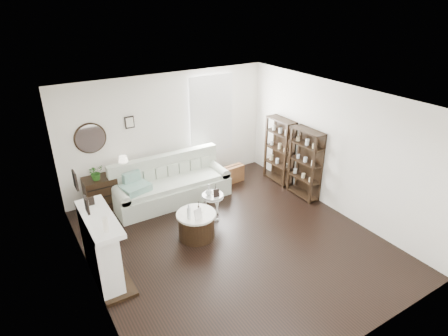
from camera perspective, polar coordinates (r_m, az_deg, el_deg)
room at (r=8.92m, az=-4.04°, el=7.72°), size 5.50×5.50×5.50m
fireplace at (r=6.42m, az=-18.16°, el=-11.78°), size 0.50×1.40×1.84m
shelf_unit_far at (r=9.14m, az=8.45°, el=2.64°), size 0.30×0.80×1.60m
shelf_unit_near at (r=8.53m, az=12.27°, el=0.63°), size 0.30×0.80×1.60m
sofa at (r=8.47m, az=-8.12°, el=-2.76°), size 2.57×0.89×1.00m
quilt at (r=8.00m, az=-13.33°, el=-2.96°), size 0.64×0.56×0.14m
suitcase at (r=9.19m, az=1.18°, el=-0.99°), size 0.65×0.26×0.42m
dresser at (r=8.46m, az=-16.71°, el=-3.37°), size 1.12×0.48×0.75m
table_lamp at (r=8.29m, az=-15.03°, el=0.57°), size 0.31×0.31×0.37m
potted_plant at (r=8.13m, az=-18.96°, el=-0.64°), size 0.35×0.33×0.33m
drum_table at (r=7.20m, az=-4.21°, el=-8.64°), size 0.75×0.75×0.52m
pedestal_table at (r=7.65m, az=-1.74°, el=-4.37°), size 0.45×0.45×0.54m
eiffel_drum at (r=7.09m, az=-3.90°, el=-5.90°), size 0.12×0.12×0.19m
bottle_drum at (r=6.86m, az=-5.39°, el=-6.63°), size 0.07×0.07×0.29m
card_frame_drum at (r=6.85m, az=-3.96°, el=-7.01°), size 0.17×0.09×0.21m
eiffel_ped at (r=7.64m, az=-1.30°, el=-3.20°), size 0.11×0.11×0.19m
flask_ped at (r=7.55m, az=-2.34°, el=-3.35°), size 0.13×0.13×0.24m
card_frame_ped at (r=7.51m, az=-1.18°, el=-3.86°), size 0.13×0.07×0.16m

